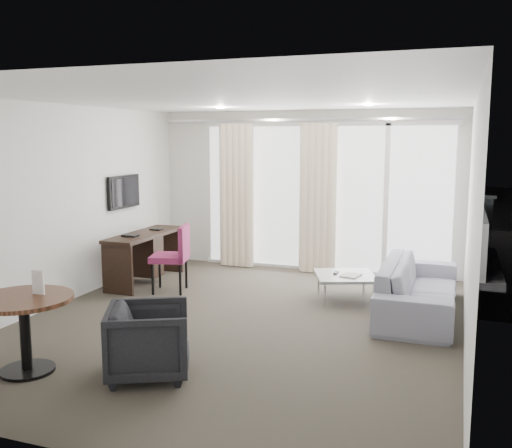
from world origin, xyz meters
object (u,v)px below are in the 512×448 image
(desk_chair, at_px, (169,258))
(coffee_table, at_px, (345,287))
(round_table, at_px, (25,335))
(rattan_chair_b, at_px, (437,236))
(tub_armchair, at_px, (149,341))
(rattan_chair_a, at_px, (374,232))
(desk, at_px, (145,258))
(sofa, at_px, (419,288))

(desk_chair, height_order, coffee_table, desk_chair)
(round_table, xyz_separation_m, rattan_chair_b, (3.36, 6.71, 0.03))
(rattan_chair_b, bearing_deg, tub_armchair, -98.83)
(tub_armchair, relative_size, rattan_chair_a, 0.87)
(tub_armchair, height_order, rattan_chair_b, rattan_chair_b)
(desk, distance_m, sofa, 4.01)
(rattan_chair_a, bearing_deg, rattan_chair_b, 9.71)
(sofa, bearing_deg, desk, 86.71)
(coffee_table, distance_m, sofa, 1.03)
(rattan_chair_a, relative_size, rattan_chair_b, 1.08)
(tub_armchair, bearing_deg, rattan_chair_a, -37.01)
(desk_chair, xyz_separation_m, rattan_chair_b, (3.46, 3.75, -0.09))
(coffee_table, bearing_deg, rattan_chair_a, 91.32)
(coffee_table, distance_m, rattan_chair_b, 3.49)
(desk, relative_size, desk_chair, 1.67)
(desk, bearing_deg, desk_chair, -30.59)
(sofa, xyz_separation_m, rattan_chair_b, (0.06, 3.62, 0.06))
(round_table, height_order, coffee_table, round_table)
(tub_armchair, xyz_separation_m, rattan_chair_a, (1.13, 6.24, 0.09))
(coffee_table, height_order, rattan_chair_a, rattan_chair_a)
(desk_chair, bearing_deg, round_table, -102.77)
(desk, distance_m, tub_armchair, 3.53)
(rattan_chair_a, bearing_deg, desk, -131.47)
(desk, xyz_separation_m, rattan_chair_b, (4.06, 3.39, 0.02))
(round_table, distance_m, rattan_chair_b, 7.51)
(desk_chair, height_order, tub_armchair, desk_chair)
(desk, height_order, tub_armchair, desk)
(desk_chair, xyz_separation_m, sofa, (3.40, 0.13, -0.15))
(desk, xyz_separation_m, desk_chair, (0.60, -0.36, 0.10))
(round_table, distance_m, rattan_chair_a, 6.93)
(round_table, bearing_deg, tub_armchair, 15.28)
(tub_armchair, relative_size, coffee_table, 0.95)
(sofa, bearing_deg, tub_armchair, 141.93)
(tub_armchair, distance_m, rattan_chair_b, 6.79)
(desk, distance_m, round_table, 3.40)
(round_table, height_order, sofa, round_table)
(tub_armchair, bearing_deg, round_table, 78.57)
(desk_chair, distance_m, rattan_chair_a, 4.29)
(coffee_table, bearing_deg, desk, -178.72)
(sofa, xyz_separation_m, rattan_chair_a, (-1.05, 3.45, 0.10))
(desk, height_order, rattan_chair_b, rattan_chair_b)
(desk_chair, relative_size, round_table, 1.06)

